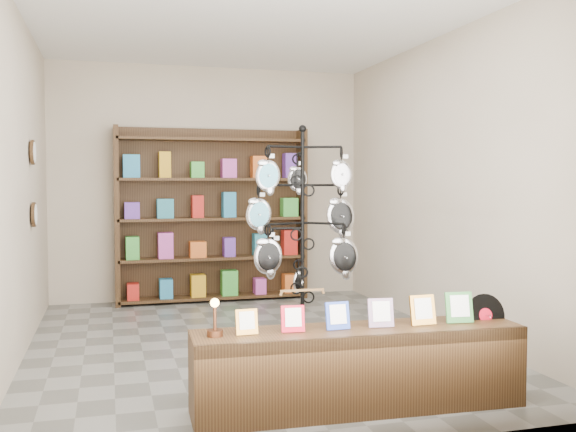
# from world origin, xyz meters

# --- Properties ---
(ground) EXTENTS (5.00, 5.00, 0.00)m
(ground) POSITION_xyz_m (0.00, 0.00, 0.00)
(ground) COLOR slate
(ground) RESTS_ON ground
(room_envelope) EXTENTS (5.00, 5.00, 5.00)m
(room_envelope) POSITION_xyz_m (0.00, 0.00, 1.85)
(room_envelope) COLOR #C1B39B
(room_envelope) RESTS_ON ground
(display_tree) EXTENTS (1.02, 0.94, 2.00)m
(display_tree) POSITION_xyz_m (0.34, -0.54, 1.16)
(display_tree) COLOR black
(display_tree) RESTS_ON ground
(front_shelf) EXTENTS (2.24, 0.54, 0.78)m
(front_shelf) POSITION_xyz_m (0.32, -1.89, 0.28)
(front_shelf) COLOR black
(front_shelf) RESTS_ON ground
(back_shelving) EXTENTS (2.42, 0.36, 2.20)m
(back_shelving) POSITION_xyz_m (0.00, 2.30, 1.03)
(back_shelving) COLOR black
(back_shelving) RESTS_ON ground
(wall_clocks) EXTENTS (0.03, 0.24, 0.84)m
(wall_clocks) POSITION_xyz_m (-1.97, 0.80, 1.50)
(wall_clocks) COLOR black
(wall_clocks) RESTS_ON ground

